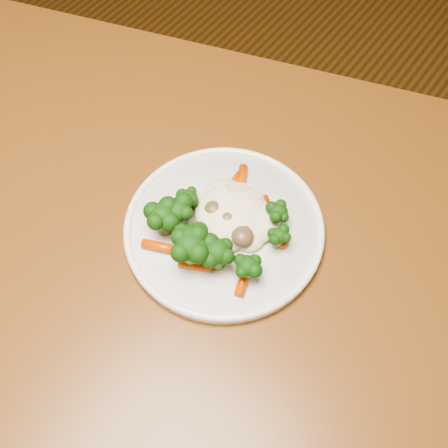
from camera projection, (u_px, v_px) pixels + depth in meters
name	position (u px, v px, depth m)	size (l,w,h in m)	color
dining_table	(180.00, 287.00, 0.79)	(1.25, 1.02, 0.75)	brown
plate	(224.00, 230.00, 0.71)	(0.25, 0.25, 0.01)	white
meal	(212.00, 229.00, 0.67)	(0.17, 0.18, 0.05)	#F4E9C3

